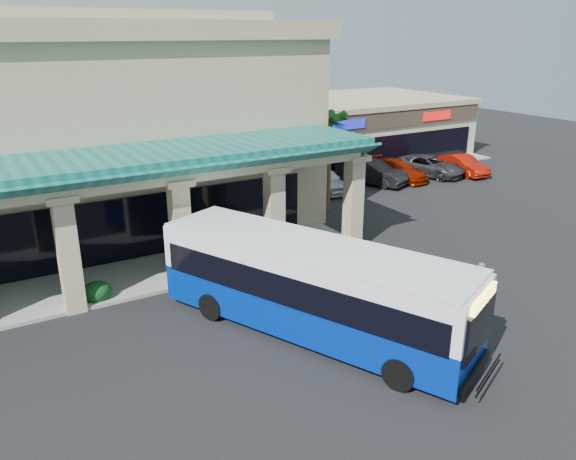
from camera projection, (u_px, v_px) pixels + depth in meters
ground at (307, 318)px, 21.52m from camera, size 110.00×110.00×0.00m
main_building at (9, 129)px, 28.76m from camera, size 30.80×14.80×11.35m
arcade at (46, 233)px, 22.24m from camera, size 30.00×6.20×5.70m
strip_mall at (334, 128)px, 48.81m from camera, size 22.50×12.50×4.90m
palm_0 at (329, 157)px, 33.42m from camera, size 2.40×2.40×6.60m
palm_1 at (315, 153)px, 36.47m from camera, size 2.40×2.40×5.80m
broadleaf_tree at (253, 151)px, 39.73m from camera, size 2.60×2.60×4.81m
transit_bus at (311, 290)px, 19.90m from camera, size 7.72×12.51×3.47m
pedestrian at (480, 281)px, 22.77m from camera, size 0.55×0.69×1.63m
car_silver at (324, 180)px, 38.32m from camera, size 2.04×4.71×1.58m
car_white at (371, 172)px, 40.16m from camera, size 3.63×5.54×1.73m
car_red at (397, 170)px, 41.30m from camera, size 2.94×5.37×1.47m
car_gray at (428, 166)px, 42.46m from camera, size 4.29×6.08×1.54m
car_extra at (462, 165)px, 42.88m from camera, size 1.84×4.60×1.49m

